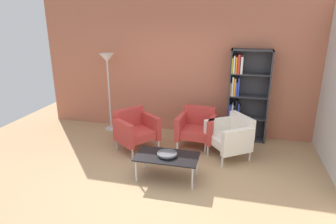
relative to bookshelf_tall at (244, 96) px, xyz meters
name	(u,v)px	position (x,y,z in m)	size (l,w,h in m)	color
ground_plane	(150,186)	(-1.34, -2.24, -0.94)	(8.32, 8.32, 0.00)	tan
brick_back_panel	(182,67)	(-1.34, 0.22, 0.51)	(6.40, 0.12, 2.90)	#B2664C
bookshelf_tall	(244,96)	(0.00, 0.00, 0.00)	(0.80, 0.30, 1.90)	#333338
coffee_table_low	(167,158)	(-1.14, -1.95, -0.57)	(1.00, 0.56, 0.40)	black
decorative_bowl	(167,154)	(-1.14, -1.95, -0.50)	(0.32, 0.32, 0.05)	#4C4C51
armchair_spare_guest	(197,127)	(-0.86, -0.62, -0.52)	(0.76, 0.71, 0.78)	#B73833
armchair_near_window	(135,129)	(-2.02, -1.01, -0.52)	(0.94, 0.95, 0.78)	#B73833
armchair_corner_red	(231,136)	(-0.19, -0.91, -0.52)	(0.93, 0.95, 0.78)	white
floor_lamp_torchiere	(107,67)	(-2.93, -0.16, 0.51)	(0.32, 0.32, 1.74)	silver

